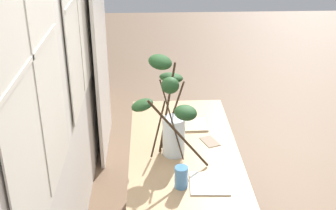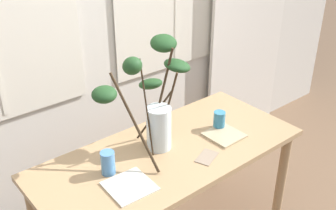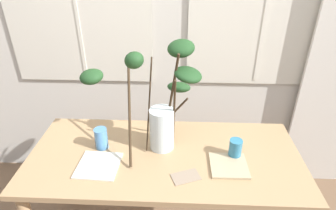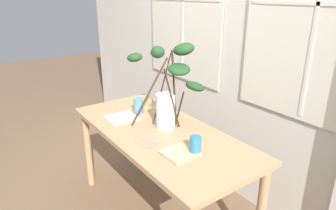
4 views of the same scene
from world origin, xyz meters
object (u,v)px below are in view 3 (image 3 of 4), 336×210
(drinking_glass_blue_left, at_px, (101,138))
(plate_square_right, at_px, (229,165))
(dining_table, at_px, (165,168))
(vase_with_branches, at_px, (161,102))
(plate_square_left, at_px, (99,165))
(drinking_glass_blue_right, at_px, (235,148))

(drinking_glass_blue_left, bearing_deg, plate_square_right, -10.46)
(drinking_glass_blue_left, xyz_separation_m, plate_square_right, (0.75, -0.14, -0.06))
(dining_table, bearing_deg, vase_with_branches, 102.57)
(dining_table, relative_size, drinking_glass_blue_left, 12.09)
(plate_square_left, bearing_deg, dining_table, 18.05)
(drinking_glass_blue_left, bearing_deg, plate_square_left, -83.22)
(dining_table, distance_m, plate_square_right, 0.39)
(vase_with_branches, distance_m, plate_square_left, 0.50)
(plate_square_left, height_order, plate_square_right, plate_square_right)
(vase_with_branches, relative_size, drinking_glass_blue_left, 4.99)
(plate_square_right, bearing_deg, drinking_glass_blue_right, 63.63)
(dining_table, distance_m, drinking_glass_blue_right, 0.44)
(vase_with_branches, bearing_deg, plate_square_right, -26.30)
(dining_table, xyz_separation_m, plate_square_right, (0.36, -0.09, 0.11))
(drinking_glass_blue_right, bearing_deg, dining_table, -179.87)
(plate_square_right, bearing_deg, vase_with_branches, 153.70)
(vase_with_branches, relative_size, drinking_glass_blue_right, 5.80)
(drinking_glass_blue_right, distance_m, plate_square_left, 0.78)
(drinking_glass_blue_left, height_order, plate_square_right, drinking_glass_blue_left)
(vase_with_branches, distance_m, plate_square_right, 0.52)
(plate_square_right, bearing_deg, dining_table, 166.20)
(vase_with_branches, distance_m, drinking_glass_blue_left, 0.43)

